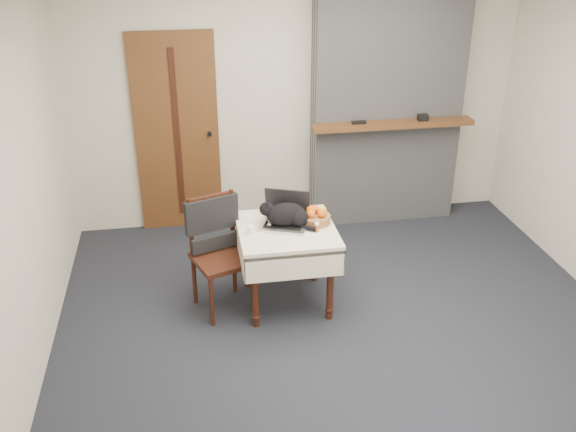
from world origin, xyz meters
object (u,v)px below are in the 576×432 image
Objects in this scene: door at (177,134)px; cream_jar at (251,230)px; pill_bottle at (317,227)px; laptop at (285,216)px; cat at (287,215)px; side_table at (287,240)px; fruit_basket at (316,217)px; chair at (216,237)px.

cream_jar is (0.53, -1.67, -0.27)m from door.
pill_bottle is (1.05, -1.72, -0.26)m from door.
door is at bearing 139.59° from laptop.
side_table is at bearing -92.36° from cat.
side_table is 1.70× the size of laptop.
laptop is 0.25m from fruit_basket.
fruit_basket is (0.55, 0.10, 0.02)m from cream_jar.
fruit_basket is (0.24, 0.02, -0.04)m from cat.
chair is at bearing 166.07° from pill_bottle.
chair is (-0.56, 0.10, 0.03)m from side_table.
side_table is 0.21m from cat.
cat is 0.46× the size of chair.
chair is at bearing -160.31° from laptop.
door reaches higher than pill_bottle.
cat is 0.60m from chair.
laptop is (0.00, 0.08, 0.18)m from side_table.
side_table is 0.81× the size of chair.
side_table is at bearing -28.97° from chair.
cat is 5.80× the size of pill_bottle.
fruit_basket is 0.25× the size of chair.
chair is at bearing -80.20° from door.
pill_bottle is 0.32× the size of fruit_basket.
laptop is 7.13× the size of cream_jar.
fruit_basket is (0.25, -0.02, -0.01)m from laptop.
pill_bottle is (0.52, -0.05, 0.01)m from cream_jar.
door is 31.07× the size of cream_jar.
door is at bearing 131.11° from cat.
pill_bottle is at bearing -23.87° from side_table.
chair is (-0.27, 0.14, -0.12)m from cream_jar.
side_table is 1.75× the size of cat.
door is 1.59m from chair.
fruit_basket is at bearing 81.07° from pill_bottle.
laptop reaches higher than chair.
chair reaches higher than side_table.
cream_jar is 0.27× the size of fruit_basket.
laptop is 0.58m from chair.
cream_jar is at bearing -151.92° from cat.
pill_bottle is (0.22, -0.18, -0.03)m from laptop.
fruit_basket reaches higher than side_table.
door is 1.77m from cream_jar.
side_table is 3.26× the size of fruit_basket.
chair reaches higher than cream_jar.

